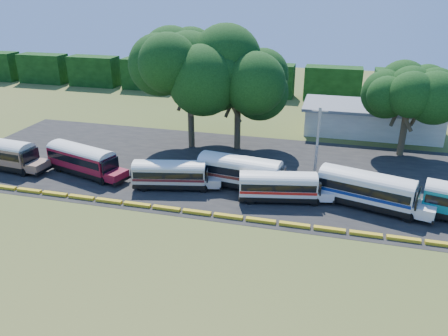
% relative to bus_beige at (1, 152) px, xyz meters
% --- Properties ---
extents(ground, '(160.00, 160.00, 0.00)m').
position_rel_bus_beige_xyz_m(ground, '(23.44, -5.64, -1.99)').
color(ground, '#3A531B').
rests_on(ground, ground).
extents(asphalt_strip, '(64.00, 24.00, 0.02)m').
position_rel_bus_beige_xyz_m(asphalt_strip, '(24.44, 6.36, -1.98)').
color(asphalt_strip, black).
rests_on(asphalt_strip, ground).
extents(curb, '(53.70, 0.45, 0.30)m').
position_rel_bus_beige_xyz_m(curb, '(23.44, -4.64, -1.84)').
color(curb, gold).
rests_on(curb, ground).
extents(terminal_building, '(19.00, 9.00, 4.00)m').
position_rel_bus_beige_xyz_m(terminal_building, '(41.44, 24.36, 0.05)').
color(terminal_building, silver).
rests_on(terminal_building, ground).
extents(treeline_backdrop, '(130.00, 4.00, 6.00)m').
position_rel_bus_beige_xyz_m(treeline_backdrop, '(23.44, 42.36, 1.01)').
color(treeline_backdrop, black).
rests_on(treeline_backdrop, ground).
extents(bus_beige, '(10.73, 3.58, 3.46)m').
position_rel_bus_beige_xyz_m(bus_beige, '(0.00, 0.00, 0.00)').
color(bus_beige, black).
rests_on(bus_beige, ground).
extents(bus_red, '(10.39, 5.21, 3.32)m').
position_rel_bus_beige_xyz_m(bus_red, '(10.02, 0.82, -0.08)').
color(bus_red, black).
rests_on(bus_red, ground).
extents(bus_cream_west, '(9.36, 4.12, 2.99)m').
position_rel_bus_beige_xyz_m(bus_cream_west, '(20.74, -0.01, -0.29)').
color(bus_cream_west, black).
rests_on(bus_cream_west, ground).
extents(bus_cream_east, '(10.63, 3.85, 3.42)m').
position_rel_bus_beige_xyz_m(bus_cream_east, '(27.70, 1.93, -0.05)').
color(bus_cream_east, black).
rests_on(bus_cream_east, ground).
extents(bus_white_red, '(9.36, 4.01, 2.99)m').
position_rel_bus_beige_xyz_m(bus_white_red, '(31.93, -0.05, -0.29)').
color(bus_white_red, black).
rests_on(bus_white_red, ground).
extents(bus_white_blue, '(10.92, 5.35, 3.49)m').
position_rel_bus_beige_xyz_m(bus_white_blue, '(40.14, 0.79, -0.01)').
color(bus_white_blue, black).
rests_on(bus_white_blue, ground).
extents(tree_west, '(11.59, 11.59, 14.58)m').
position_rel_bus_beige_xyz_m(tree_west, '(18.64, 12.55, 8.31)').
color(tree_west, '#3E321F').
rests_on(tree_west, ground).
extents(tree_center, '(9.57, 9.57, 12.43)m').
position_rel_bus_beige_xyz_m(tree_center, '(24.56, 13.39, 6.89)').
color(tree_center, '#3E321F').
rests_on(tree_center, ground).
extents(tree_east, '(7.93, 7.93, 10.95)m').
position_rel_bus_beige_xyz_m(tree_east, '(44.69, 16.20, 6.00)').
color(tree_east, '#3E321F').
rests_on(tree_east, ground).
extents(utility_pole, '(1.60, 0.30, 8.01)m').
position_rel_bus_beige_xyz_m(utility_pole, '(34.90, 6.09, 2.13)').
color(utility_pole, gray).
rests_on(utility_pole, ground).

